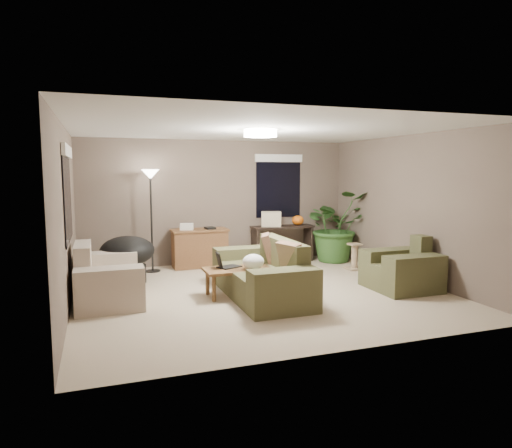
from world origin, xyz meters
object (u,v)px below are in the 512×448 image
object	(u,v)px
desk	(200,248)
houseplant	(336,234)
main_sofa	(263,277)
loveseat	(106,280)
coffee_table	(238,272)
floor_lamp	(151,186)
armchair	(402,271)
cat_scratching_post	(354,258)
papasan_chair	(127,256)
console_table	(282,241)

from	to	relation	value
desk	houseplant	size ratio (longest dim) A/B	0.74
main_sofa	loveseat	bearing A→B (deg)	166.13
loveseat	coffee_table	xyz separation A→B (m)	(1.88, -0.40, 0.06)
desk	floor_lamp	size ratio (longest dim) A/B	0.58
armchair	houseplant	xyz separation A→B (m)	(0.13, 2.40, 0.28)
houseplant	cat_scratching_post	bearing A→B (deg)	-93.72
armchair	coffee_table	world-z (taller)	armchair
coffee_table	desk	bearing A→B (deg)	92.49
desk	main_sofa	bearing A→B (deg)	-79.22
desk	papasan_chair	size ratio (longest dim) A/B	1.13
main_sofa	papasan_chair	distance (m)	2.42
main_sofa	console_table	distance (m)	2.71
armchair	papasan_chair	xyz separation A→B (m)	(-4.11, 1.86, 0.17)
houseplant	cat_scratching_post	world-z (taller)	houseplant
coffee_table	floor_lamp	size ratio (longest dim) A/B	0.52
papasan_chair	main_sofa	bearing A→B (deg)	-38.76
loveseat	papasan_chair	bearing A→B (deg)	69.15
desk	console_table	size ratio (longest dim) A/B	0.85
floor_lamp	houseplant	size ratio (longest dim) A/B	1.29
coffee_table	armchair	bearing A→B (deg)	-11.05
main_sofa	desk	bearing A→B (deg)	100.78
console_table	loveseat	bearing A→B (deg)	-152.71
coffee_table	desk	distance (m)	2.24
coffee_table	papasan_chair	distance (m)	2.04
loveseat	desk	size ratio (longest dim) A/B	1.45
coffee_table	main_sofa	bearing A→B (deg)	-23.44
papasan_chair	cat_scratching_post	xyz separation A→B (m)	(4.18, -0.30, -0.25)
main_sofa	cat_scratching_post	world-z (taller)	main_sofa
houseplant	coffee_table	bearing A→B (deg)	-145.18
houseplant	papasan_chair	bearing A→B (deg)	-172.78
loveseat	houseplant	size ratio (longest dim) A/B	1.08
floor_lamp	houseplant	bearing A→B (deg)	-3.51
papasan_chair	desk	bearing A→B (deg)	31.85
console_table	floor_lamp	xyz separation A→B (m)	(-2.68, -0.10, 1.16)
coffee_table	houseplant	world-z (taller)	houseplant
cat_scratching_post	desk	bearing A→B (deg)	156.69
floor_lamp	coffee_table	bearing A→B (deg)	-64.17
loveseat	cat_scratching_post	world-z (taller)	loveseat
houseplant	cat_scratching_post	xyz separation A→B (m)	(-0.05, -0.84, -0.36)
main_sofa	console_table	world-z (taller)	main_sofa
armchair	coffee_table	size ratio (longest dim) A/B	1.00
armchair	papasan_chair	size ratio (longest dim) A/B	1.03
coffee_table	desk	world-z (taller)	desk
armchair	console_table	bearing A→B (deg)	108.95
main_sofa	loveseat	size ratio (longest dim) A/B	1.38
console_table	cat_scratching_post	bearing A→B (deg)	-49.17
loveseat	armchair	xyz separation A→B (m)	(4.47, -0.90, 0.00)
armchair	desk	distance (m)	3.84
desk	floor_lamp	distance (m)	1.54
loveseat	houseplant	distance (m)	4.85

